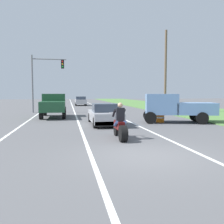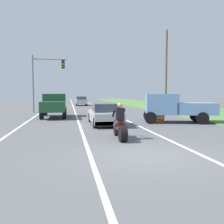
% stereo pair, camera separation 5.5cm
% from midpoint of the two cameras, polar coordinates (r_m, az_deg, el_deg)
% --- Properties ---
extents(ground_plane, '(160.00, 160.00, 0.00)m').
position_cam_midpoint_polar(ground_plane, '(8.19, 8.09, -9.97)').
color(ground_plane, '#565659').
extents(lane_stripe_left_solid, '(0.14, 120.00, 0.01)m').
position_cam_midpoint_polar(lane_stripe_left_solid, '(27.77, -16.04, 0.04)').
color(lane_stripe_left_solid, white).
rests_on(lane_stripe_left_solid, ground).
extents(lane_stripe_right_solid, '(0.14, 120.00, 0.01)m').
position_cam_midpoint_polar(lane_stripe_right_solid, '(27.94, -1.20, 0.23)').
color(lane_stripe_right_solid, white).
rests_on(lane_stripe_right_solid, ground).
extents(lane_stripe_centre_dashed, '(0.14, 120.00, 0.01)m').
position_cam_midpoint_polar(lane_stripe_centre_dashed, '(27.62, -8.60, 0.14)').
color(lane_stripe_centre_dashed, white).
rests_on(lane_stripe_centre_dashed, ground).
extents(grass_verge_right, '(10.00, 120.00, 0.06)m').
position_cam_midpoint_polar(grass_verge_right, '(31.14, 17.53, 0.51)').
color(grass_verge_right, '#517F3D').
rests_on(grass_verge_right, ground).
extents(motorcycle_with_rider, '(0.70, 2.21, 1.62)m').
position_cam_midpoint_polar(motorcycle_with_rider, '(10.77, 2.00, -3.25)').
color(motorcycle_with_rider, black).
rests_on(motorcycle_with_rider, ground).
extents(sports_car_silver, '(1.84, 4.30, 1.37)m').
position_cam_midpoint_polar(sports_car_silver, '(15.86, -1.53, -0.66)').
color(sports_car_silver, '#B7B7BC').
rests_on(sports_car_silver, ground).
extents(pickup_truck_left_lane_dark_green, '(2.02, 4.80, 1.98)m').
position_cam_midpoint_polar(pickup_truck_left_lane_dark_green, '(21.27, -13.27, 1.79)').
color(pickup_truck_left_lane_dark_green, '#1E4C2D').
rests_on(pickup_truck_left_lane_dark_green, ground).
extents(pickup_truck_right_shoulder_light_blue, '(5.14, 3.14, 1.98)m').
position_cam_midpoint_polar(pickup_truck_right_shoulder_light_blue, '(17.45, 14.58, 1.23)').
color(pickup_truck_right_shoulder_light_blue, '#6B93C6').
rests_on(pickup_truck_right_shoulder_light_blue, ground).
extents(traffic_light_mast_near, '(3.62, 0.34, 6.00)m').
position_cam_midpoint_polar(traffic_light_mast_near, '(26.98, -15.68, 8.27)').
color(traffic_light_mast_near, gray).
rests_on(traffic_light_mast_near, ground).
extents(utility_pole_roadside, '(0.24, 0.24, 8.57)m').
position_cam_midpoint_polar(utility_pole_roadside, '(26.58, 12.53, 9.16)').
color(utility_pole_roadside, brown).
rests_on(utility_pole_roadside, ground).
extents(construction_barrel_nearest, '(0.58, 0.58, 1.00)m').
position_cam_midpoint_polar(construction_barrel_nearest, '(17.39, 11.30, -0.72)').
color(construction_barrel_nearest, orange).
rests_on(construction_barrel_nearest, ground).
extents(distant_car_far_ahead, '(1.80, 4.00, 1.50)m').
position_cam_midpoint_polar(distant_car_far_ahead, '(40.92, -7.12, 2.60)').
color(distant_car_far_ahead, '#B2B2B7').
rests_on(distant_car_far_ahead, ground).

